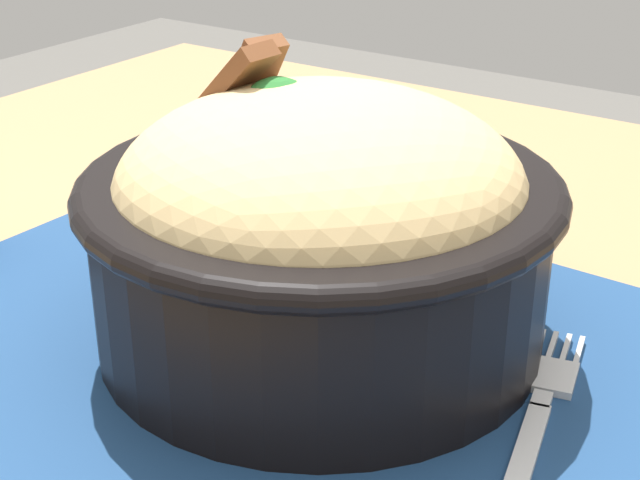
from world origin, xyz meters
The scene contains 3 objects.
placemat centered at (-0.03, -0.03, 0.74)m, with size 0.48×0.31×0.00m, color navy.
bowl centered at (-0.06, 0.00, 0.80)m, with size 0.24×0.24×0.13m.
fork centered at (0.05, 0.00, 0.75)m, with size 0.04×0.13×0.00m.
Camera 1 is at (0.16, -0.33, 0.98)m, focal length 54.39 mm.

